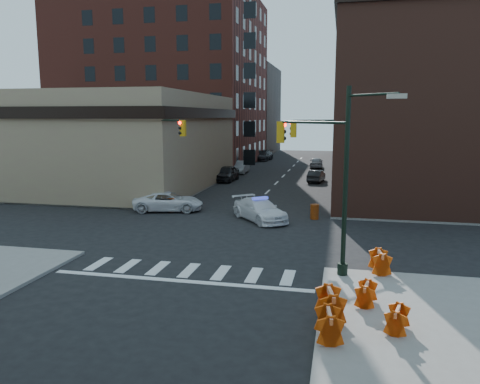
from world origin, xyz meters
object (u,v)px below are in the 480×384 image
at_px(parked_car_enear, 316,176).
at_px(pedestrian_b, 140,193).
at_px(parked_car_wfar, 241,167).
at_px(barricade_nw_a, 170,198).
at_px(pedestrian_a, 142,187).
at_px(barrel_bank, 171,205).
at_px(barricade_se_a, 380,262).
at_px(barrel_road, 315,212).
at_px(parked_car_wnear, 227,173).
at_px(pickup, 168,201).
at_px(police_car, 260,210).

bearing_deg(parked_car_enear, pedestrian_b, 60.27).
distance_m(parked_car_wfar, barricade_nw_a, 21.69).
xyz_separation_m(pedestrian_a, barrel_bank, (3.85, -3.60, -0.67)).
height_order(pedestrian_b, barricade_se_a, pedestrian_b).
bearing_deg(barrel_road, parked_car_enear, 92.77).
distance_m(parked_car_wnear, barrel_road, 20.04).
xyz_separation_m(barricade_se_a, barricade_nw_a, (-14.90, 13.70, -0.07)).
relative_size(parked_car_enear, barricade_se_a, 3.06).
distance_m(pickup, pedestrian_b, 3.01).
distance_m(police_car, barrel_bank, 7.01).
bearing_deg(barricade_nw_a, barrel_bank, -81.96).
distance_m(pedestrian_a, barrel_road, 14.81).
bearing_deg(pickup, police_car, -116.70).
height_order(pickup, parked_car_wnear, parked_car_wnear).
bearing_deg(barricade_nw_a, parked_car_wfar, 72.78).
height_order(parked_car_wfar, barrel_road, parked_car_wfar).
xyz_separation_m(parked_car_enear, barricade_nw_a, (-10.53, -15.69, -0.08)).
height_order(pedestrian_a, barricade_nw_a, pedestrian_a).
relative_size(police_car, pickup, 0.99).
distance_m(police_car, parked_car_wfar, 26.46).
relative_size(parked_car_wnear, pedestrian_b, 2.65).
bearing_deg(parked_car_enear, barrel_road, 100.01).
bearing_deg(pickup, barrel_bank, -137.06).
relative_size(police_car, pedestrian_a, 2.49).
bearing_deg(parked_car_wnear, parked_car_wfar, 92.92).
relative_size(pedestrian_b, barrel_road, 1.79).
bearing_deg(pedestrian_a, barrel_bank, -14.23).
distance_m(pickup, parked_car_wfar, 23.87).
distance_m(police_car, parked_car_wnear, 19.54).
distance_m(parked_car_wnear, parked_car_wfar, 7.25).
bearing_deg(barricade_nw_a, parked_car_enear, 41.54).
bearing_deg(pedestrian_a, parked_car_enear, 76.16).
distance_m(pedestrian_a, pedestrian_b, 2.37).
bearing_deg(pedestrian_a, barricade_se_a, -11.14).
height_order(police_car, barrel_bank, police_car).
bearing_deg(pedestrian_b, parked_car_enear, 36.49).
bearing_deg(parked_car_wfar, barrel_bank, -91.63).
bearing_deg(barricade_se_a, police_car, 29.54).
height_order(parked_car_wnear, pedestrian_b, pedestrian_b).
height_order(parked_car_wfar, parked_car_enear, parked_car_wfar).
distance_m(parked_car_enear, pedestrian_b, 20.92).
bearing_deg(parked_car_wfar, police_car, -76.63).
bearing_deg(police_car, pickup, 126.99).
xyz_separation_m(police_car, pedestrian_b, (-9.89, 2.87, 0.34)).
height_order(parked_car_wfar, barricade_nw_a, parked_car_wfar).
relative_size(pickup, parked_car_wfar, 1.12).
height_order(pedestrian_b, barrel_road, pedestrian_b).
height_order(pedestrian_a, barricade_se_a, pedestrian_a).
distance_m(parked_car_enear, barricade_se_a, 29.71).
relative_size(pedestrian_a, barricade_nw_a, 1.86).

